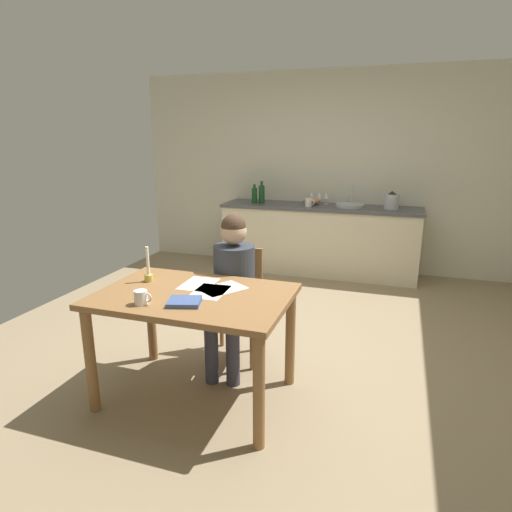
% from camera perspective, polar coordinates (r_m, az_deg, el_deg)
% --- Properties ---
extents(ground_plane, '(5.20, 5.20, 0.04)m').
position_cam_1_polar(ground_plane, '(3.88, 1.89, -11.79)').
color(ground_plane, '#937F60').
extents(wall_back, '(5.20, 0.12, 2.60)m').
position_cam_1_polar(wall_back, '(6.01, 9.21, 10.84)').
color(wall_back, beige).
rests_on(wall_back, ground).
extents(kitchen_counter, '(2.55, 0.64, 0.90)m').
position_cam_1_polar(kitchen_counter, '(5.79, 8.27, 2.20)').
color(kitchen_counter, beige).
rests_on(kitchen_counter, ground).
extents(dining_table, '(1.26, 0.85, 0.76)m').
position_cam_1_polar(dining_table, '(2.92, -8.14, -6.98)').
color(dining_table, olive).
rests_on(dining_table, ground).
extents(chair_at_table, '(0.44, 0.44, 0.89)m').
position_cam_1_polar(chair_at_table, '(3.52, -2.47, -5.46)').
color(chair_at_table, olive).
rests_on(chair_at_table, ground).
extents(person_seated, '(0.37, 0.61, 1.19)m').
position_cam_1_polar(person_seated, '(3.33, -3.15, -3.44)').
color(person_seated, '#333842').
rests_on(person_seated, ground).
extents(coffee_mug, '(0.12, 0.08, 0.09)m').
position_cam_1_polar(coffee_mug, '(2.74, -14.85, -5.28)').
color(coffee_mug, white).
rests_on(coffee_mug, dining_table).
extents(candlestick, '(0.06, 0.06, 0.25)m').
position_cam_1_polar(candlestick, '(3.15, -13.97, -2.05)').
color(candlestick, gold).
rests_on(candlestick, dining_table).
extents(book_magazine, '(0.24, 0.22, 0.03)m').
position_cam_1_polar(book_magazine, '(2.71, -9.39, -5.96)').
color(book_magazine, '#3F578D').
rests_on(book_magazine, dining_table).
extents(paper_letter, '(0.34, 0.36, 0.00)m').
position_cam_1_polar(paper_letter, '(2.94, -4.43, -4.29)').
color(paper_letter, white).
rests_on(paper_letter, dining_table).
extents(paper_bill, '(0.22, 0.30, 0.00)m').
position_cam_1_polar(paper_bill, '(3.05, -7.56, -3.65)').
color(paper_bill, white).
rests_on(paper_bill, dining_table).
extents(paper_envelope, '(0.22, 0.31, 0.00)m').
position_cam_1_polar(paper_envelope, '(2.90, -6.08, -4.66)').
color(paper_envelope, white).
rests_on(paper_envelope, dining_table).
extents(sink_unit, '(0.36, 0.36, 0.24)m').
position_cam_1_polar(sink_unit, '(5.65, 12.24, 6.56)').
color(sink_unit, '#B2B7BC').
rests_on(sink_unit, kitchen_counter).
extents(bottle_oil, '(0.07, 0.07, 0.25)m').
position_cam_1_polar(bottle_oil, '(5.85, -0.20, 8.02)').
color(bottle_oil, '#194C23').
rests_on(bottle_oil, kitchen_counter).
extents(bottle_vinegar, '(0.08, 0.08, 0.29)m').
position_cam_1_polar(bottle_vinegar, '(5.85, 0.75, 8.19)').
color(bottle_vinegar, '#194C23').
rests_on(bottle_vinegar, kitchen_counter).
extents(mixing_bowl, '(0.23, 0.23, 0.10)m').
position_cam_1_polar(mixing_bowl, '(5.78, 7.35, 7.26)').
color(mixing_bowl, tan).
rests_on(mixing_bowl, kitchen_counter).
extents(stovetop_kettle, '(0.18, 0.18, 0.22)m').
position_cam_1_polar(stovetop_kettle, '(5.61, 17.40, 6.93)').
color(stovetop_kettle, '#B7BABF').
rests_on(stovetop_kettle, kitchen_counter).
extents(wine_glass_near_sink, '(0.07, 0.07, 0.15)m').
position_cam_1_polar(wine_glass_near_sink, '(5.83, 9.24, 7.82)').
color(wine_glass_near_sink, silver).
rests_on(wine_glass_near_sink, kitchen_counter).
extents(wine_glass_by_kettle, '(0.07, 0.07, 0.15)m').
position_cam_1_polar(wine_glass_by_kettle, '(5.84, 8.30, 7.87)').
color(wine_glass_by_kettle, silver).
rests_on(wine_glass_by_kettle, kitchen_counter).
extents(wine_glass_back_left, '(0.07, 0.07, 0.15)m').
position_cam_1_polar(wine_glass_back_left, '(5.86, 7.33, 7.93)').
color(wine_glass_back_left, silver).
rests_on(wine_glass_back_left, kitchen_counter).
extents(teacup_on_counter, '(0.13, 0.09, 0.10)m').
position_cam_1_polar(teacup_on_counter, '(5.57, 6.92, 6.99)').
color(teacup_on_counter, white).
rests_on(teacup_on_counter, kitchen_counter).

